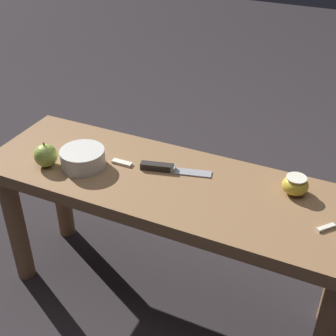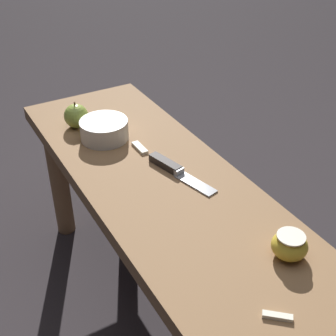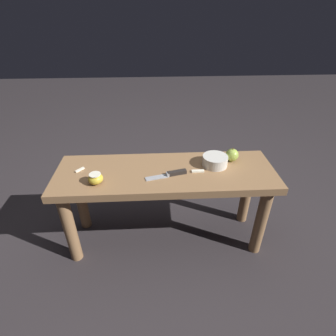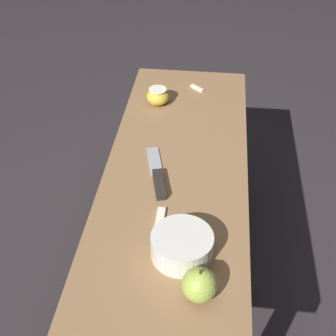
# 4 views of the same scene
# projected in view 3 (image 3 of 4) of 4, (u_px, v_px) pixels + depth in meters

# --- Properties ---
(ground_plane) EXTENTS (8.00, 8.00, 0.00)m
(ground_plane) POSITION_uv_depth(u_px,v_px,m) (166.00, 236.00, 1.61)
(ground_plane) COLOR #2D282B
(wooden_bench) EXTENTS (1.13, 0.37, 0.48)m
(wooden_bench) POSITION_uv_depth(u_px,v_px,m) (166.00, 185.00, 1.40)
(wooden_bench) COLOR olive
(wooden_bench) RESTS_ON ground_plane
(knife) EXTENTS (0.21, 0.08, 0.02)m
(knife) POSITION_uv_depth(u_px,v_px,m) (172.00, 174.00, 1.31)
(knife) COLOR #9EA0A5
(knife) RESTS_ON wooden_bench
(apple_whole) EXTENTS (0.07, 0.07, 0.08)m
(apple_whole) POSITION_uv_depth(u_px,v_px,m) (232.00, 155.00, 1.42)
(apple_whole) COLOR #9EB747
(apple_whole) RESTS_ON wooden_bench
(apple_cut) EXTENTS (0.07, 0.07, 0.05)m
(apple_cut) POSITION_uv_depth(u_px,v_px,m) (96.00, 178.00, 1.24)
(apple_cut) COLOR gold
(apple_cut) RESTS_ON wooden_bench
(apple_slice_near_knife) EXTENTS (0.04, 0.05, 0.01)m
(apple_slice_near_knife) POSITION_uv_depth(u_px,v_px,m) (80.00, 170.00, 1.35)
(apple_slice_near_knife) COLOR white
(apple_slice_near_knife) RESTS_ON wooden_bench
(apple_slice_center) EXTENTS (0.06, 0.02, 0.01)m
(apple_slice_center) POSITION_uv_depth(u_px,v_px,m) (198.00, 171.00, 1.34)
(apple_slice_center) COLOR white
(apple_slice_center) RESTS_ON wooden_bench
(bowl) EXTENTS (0.13, 0.13, 0.05)m
(bowl) POSITION_uv_depth(u_px,v_px,m) (215.00, 161.00, 1.38)
(bowl) COLOR silver
(bowl) RESTS_ON wooden_bench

